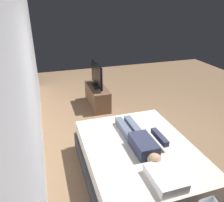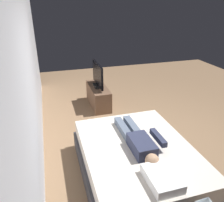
# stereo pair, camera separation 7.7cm
# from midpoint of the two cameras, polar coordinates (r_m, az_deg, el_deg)

# --- Properties ---
(ground_plane) EXTENTS (10.00, 10.00, 0.00)m
(ground_plane) POSITION_cam_midpoint_polar(r_m,az_deg,el_deg) (4.40, 6.55, -9.87)
(ground_plane) COLOR #8C6B4C
(back_wall) EXTENTS (6.40, 0.10, 2.80)m
(back_wall) POSITION_cam_midpoint_polar(r_m,az_deg,el_deg) (3.87, -19.70, 6.95)
(back_wall) COLOR silver
(back_wall) RESTS_ON ground
(bed) EXTENTS (2.07, 1.60, 0.54)m
(bed) POSITION_cam_midpoint_polar(r_m,az_deg,el_deg) (3.49, 6.99, -15.11)
(bed) COLOR #333338
(bed) RESTS_ON ground
(pillow) EXTENTS (0.48, 0.34, 0.12)m
(pillow) POSITION_cam_midpoint_polar(r_m,az_deg,el_deg) (2.80, 13.35, -18.53)
(pillow) COLOR white
(pillow) RESTS_ON bed
(person) EXTENTS (1.26, 0.46, 0.18)m
(person) POSITION_cam_midpoint_polar(r_m,az_deg,el_deg) (3.30, 7.50, -9.94)
(person) COLOR #2D334C
(person) RESTS_ON bed
(remote) EXTENTS (0.15, 0.04, 0.02)m
(remote) POSITION_cam_midpoint_polar(r_m,az_deg,el_deg) (3.61, 12.43, -8.39)
(remote) COLOR black
(remote) RESTS_ON bed
(tv_stand) EXTENTS (1.10, 0.40, 0.50)m
(tv_stand) POSITION_cam_midpoint_polar(r_m,az_deg,el_deg) (5.64, -3.09, 1.28)
(tv_stand) COLOR brown
(tv_stand) RESTS_ON ground
(tv) EXTENTS (0.88, 0.20, 0.59)m
(tv) POSITION_cam_midpoint_polar(r_m,az_deg,el_deg) (5.45, -3.22, 6.45)
(tv) COLOR black
(tv) RESTS_ON tv_stand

